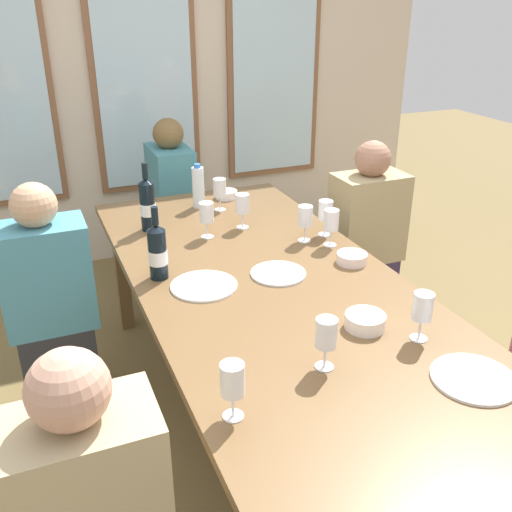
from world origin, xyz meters
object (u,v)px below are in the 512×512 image
(white_plate_0, at_px, (474,379))
(seated_person_1, at_px, (365,245))
(dining_table, at_px, (285,311))
(wine_glass_0, at_px, (423,309))
(wine_glass_8, at_px, (326,335))
(tasting_bowl_2, at_px, (352,258))
(wine_bottle_0, at_px, (158,252))
(water_bottle, at_px, (198,187))
(white_plate_1, at_px, (204,286))
(wine_glass_5, at_px, (242,204))
(wine_glass_9, at_px, (220,188))
(tasting_bowl_1, at_px, (226,194))
(wine_glass_2, at_px, (305,218))
(seated_person_0, at_px, (51,309))
(tasting_bowl_0, at_px, (365,321))
(wine_glass_4, at_px, (326,212))
(wine_bottle_1, at_px, (148,204))
(wine_glass_7, at_px, (207,214))
(seated_person_4, at_px, (173,209))
(wine_glass_3, at_px, (232,381))
(white_plate_2, at_px, (278,273))
(wine_glass_6, at_px, (331,221))

(white_plate_0, xyz_separation_m, seated_person_1, (0.53, 1.41, -0.22))
(dining_table, bearing_deg, seated_person_1, 40.68)
(white_plate_0, distance_m, wine_glass_0, 0.28)
(wine_glass_8, bearing_deg, tasting_bowl_2, 52.64)
(wine_glass_0, bearing_deg, wine_bottle_0, 131.62)
(water_bottle, height_order, wine_glass_8, water_bottle)
(white_plate_1, relative_size, wine_glass_8, 1.53)
(wine_glass_5, xyz_separation_m, wine_glass_9, (-0.02, 0.28, 0.00))
(tasting_bowl_1, bearing_deg, tasting_bowl_2, -78.39)
(wine_glass_2, distance_m, seated_person_1, 0.67)
(tasting_bowl_2, height_order, wine_glass_2, wine_glass_2)
(wine_glass_5, height_order, seated_person_0, seated_person_0)
(wine_glass_5, bearing_deg, wine_glass_9, 93.95)
(tasting_bowl_0, xyz_separation_m, wine_glass_4, (0.28, 0.79, 0.09))
(dining_table, distance_m, wine_glass_2, 0.59)
(wine_bottle_1, relative_size, wine_glass_4, 1.93)
(wine_glass_7, bearing_deg, wine_glass_0, -71.03)
(white_plate_0, relative_size, seated_person_4, 0.23)
(wine_bottle_0, relative_size, wine_glass_7, 1.77)
(tasting_bowl_0, bearing_deg, water_bottle, 96.67)
(wine_glass_3, bearing_deg, wine_bottle_1, 86.02)
(white_plate_2, height_order, wine_glass_3, wine_glass_3)
(tasting_bowl_1, bearing_deg, wine_glass_8, -99.29)
(wine_bottle_1, height_order, wine_glass_6, wine_bottle_1)
(white_plate_2, distance_m, seated_person_0, 1.03)
(white_plate_2, height_order, wine_glass_6, wine_glass_6)
(water_bottle, relative_size, wine_glass_6, 1.38)
(wine_glass_5, distance_m, wine_glass_9, 0.28)
(wine_bottle_1, xyz_separation_m, wine_glass_2, (0.64, -0.42, -0.01))
(wine_bottle_0, xyz_separation_m, wine_glass_3, (-0.02, -0.91, 0.00))
(tasting_bowl_2, height_order, seated_person_0, seated_person_0)
(white_plate_2, distance_m, seated_person_1, 0.97)
(wine_glass_9, relative_size, seated_person_0, 0.16)
(tasting_bowl_1, bearing_deg, wine_glass_2, -79.90)
(water_bottle, height_order, wine_glass_3, water_bottle)
(tasting_bowl_0, bearing_deg, wine_glass_7, 104.46)
(white_plate_0, xyz_separation_m, wine_glass_7, (-0.40, 1.37, 0.11))
(wine_glass_7, bearing_deg, wine_glass_8, -89.44)
(wine_glass_0, height_order, seated_person_1, seated_person_1)
(white_plate_0, height_order, wine_glass_6, wine_glass_6)
(tasting_bowl_1, bearing_deg, seated_person_4, 110.29)
(wine_glass_8, distance_m, wine_glass_9, 1.47)
(wine_glass_0, bearing_deg, tasting_bowl_0, 134.59)
(wine_glass_3, bearing_deg, tasting_bowl_0, 23.62)
(white_plate_0, relative_size, wine_glass_6, 1.49)
(wine_glass_3, bearing_deg, white_plate_1, 78.05)
(white_plate_1, relative_size, wine_bottle_0, 0.87)
(white_plate_0, relative_size, wine_bottle_0, 0.84)
(white_plate_2, bearing_deg, seated_person_0, 152.78)
(wine_glass_7, distance_m, seated_person_4, 1.07)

